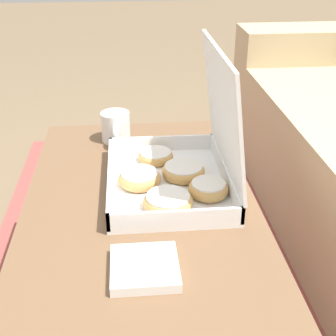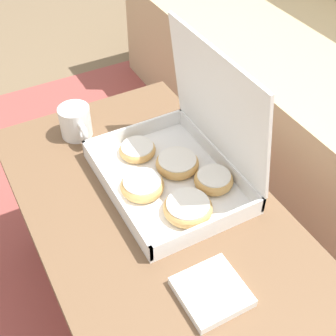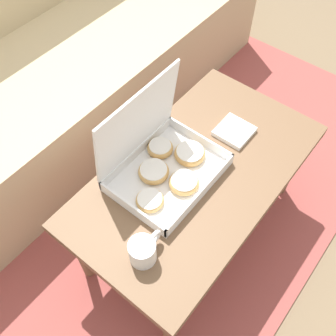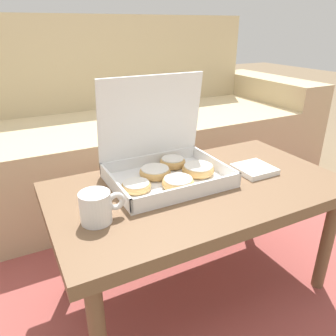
% 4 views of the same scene
% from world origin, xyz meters
% --- Properties ---
extents(ground_plane, '(12.00, 12.00, 0.00)m').
position_xyz_m(ground_plane, '(0.00, 0.00, 0.00)').
color(ground_plane, '#756047').
extents(area_rug, '(2.67, 1.92, 0.01)m').
position_xyz_m(area_rug, '(0.00, 0.30, 0.01)').
color(area_rug, '#994742').
rests_on(area_rug, ground_plane).
extents(coffee_table, '(0.97, 0.54, 0.44)m').
position_xyz_m(coffee_table, '(0.00, -0.15, 0.40)').
color(coffee_table, brown).
rests_on(coffee_table, ground_plane).
extents(pastry_box, '(0.38, 0.29, 0.34)m').
position_xyz_m(pastry_box, '(-0.07, -0.05, 0.50)').
color(pastry_box, white).
rests_on(pastry_box, coffee_table).
extents(coffee_mug, '(0.12, 0.08, 0.09)m').
position_xyz_m(coffee_mug, '(-0.36, -0.21, 0.49)').
color(coffee_mug, white).
rests_on(coffee_mug, coffee_table).
extents(napkin_stack, '(0.13, 0.13, 0.02)m').
position_xyz_m(napkin_stack, '(0.23, -0.15, 0.45)').
color(napkin_stack, white).
rests_on(napkin_stack, coffee_table).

